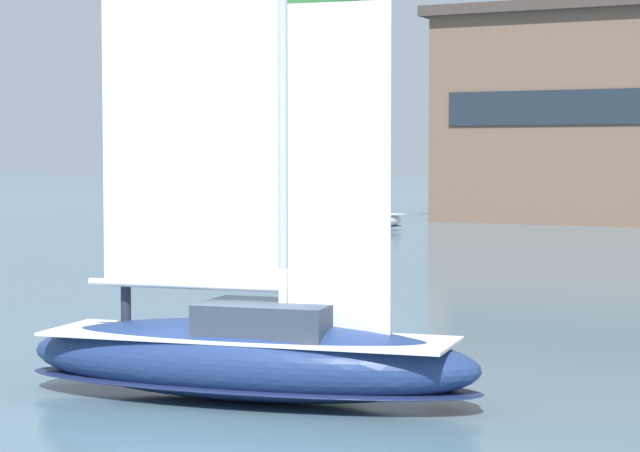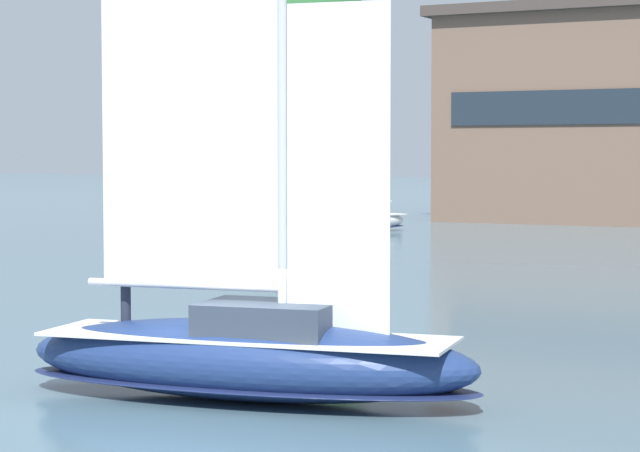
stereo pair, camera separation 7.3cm
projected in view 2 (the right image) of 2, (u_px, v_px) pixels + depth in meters
The scene contains 4 objects.
ground_plane at pixel (247, 400), 23.49m from camera, with size 400.00×400.00×0.00m, color slate.
tree_shore_center at pixel (297, 24), 89.46m from camera, with size 9.67×9.67×19.91m.
sailboat_main at pixel (247, 347), 23.43m from camera, with size 9.30×3.91×12.39m.
sailboat_moored_near_marina at pixel (359, 221), 72.76m from camera, with size 4.33×7.68×10.19m.
Camera 2 is at (11.88, -20.04, 4.64)m, focal length 70.00 mm.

